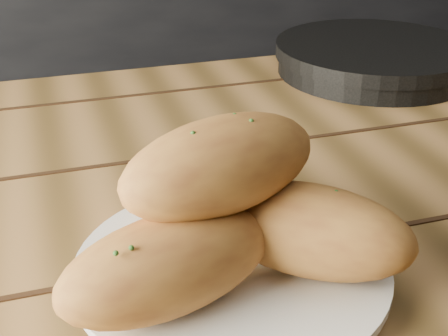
# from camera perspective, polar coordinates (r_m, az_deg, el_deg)

# --- Properties ---
(counter) EXTENTS (2.80, 0.60, 0.90)m
(counter) POSITION_cam_1_polar(r_m,az_deg,el_deg) (2.21, 4.62, 11.41)
(counter) COLOR black
(counter) RESTS_ON ground
(table) EXTENTS (1.56, 0.83, 0.75)m
(table) POSITION_cam_1_polar(r_m,az_deg,el_deg) (0.71, 9.44, -8.05)
(table) COLOR olive
(table) RESTS_ON ground
(plate) EXTENTS (0.25, 0.25, 0.02)m
(plate) POSITION_cam_1_polar(r_m,az_deg,el_deg) (0.50, 0.70, -9.29)
(plate) COLOR white
(plate) RESTS_ON table
(bread_rolls) EXTENTS (0.28, 0.24, 0.12)m
(bread_rolls) POSITION_cam_1_polar(r_m,az_deg,el_deg) (0.46, 0.20, -4.02)
(bread_rolls) COLOR #BE8034
(bread_rolls) RESTS_ON plate
(skillet) EXTENTS (0.41, 0.30, 0.05)m
(skillet) POSITION_cam_1_polar(r_m,az_deg,el_deg) (0.98, 13.68, 9.79)
(skillet) COLOR black
(skillet) RESTS_ON table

